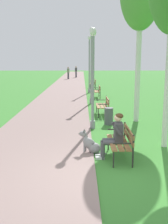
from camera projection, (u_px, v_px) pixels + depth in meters
ground_plane at (107, 177)px, 6.33m from camera, size 120.00×120.00×0.00m
paved_path at (69, 84)px, 29.88m from camera, size 3.49×60.00×0.04m
park_bench_near at (122, 140)px, 7.44m from camera, size 0.55×1.50×0.85m
park_bench_mid at (104, 104)px, 13.27m from camera, size 0.55×1.50×0.85m
park_bench_far at (97, 90)px, 19.23m from camera, size 0.55×1.50×0.85m
park_bench_furthest at (93, 83)px, 25.39m from camera, size 0.55×1.50×0.85m
person_seated_on_near_bench at (114, 134)px, 7.40m from camera, size 0.74×0.49×1.25m
dog_grey at (91, 145)px, 7.87m from camera, size 0.82×0.39×0.71m
lamp_post_near at (93, 78)px, 10.39m from camera, size 0.24×0.24×3.80m
lamp_post_mid at (91, 65)px, 16.34m from camera, size 0.24×0.24×4.50m
lamp_post_far at (89, 64)px, 21.69m from camera, size 0.24×0.24×4.47m
litter_bin at (109, 116)px, 11.33m from camera, size 0.36×0.36×0.70m
pedestrian_distant at (68, 73)px, 36.73m from camera, size 0.32×0.22×1.65m
pedestrian_further_distant at (76, 72)px, 39.94m from camera, size 0.32×0.22×1.65m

